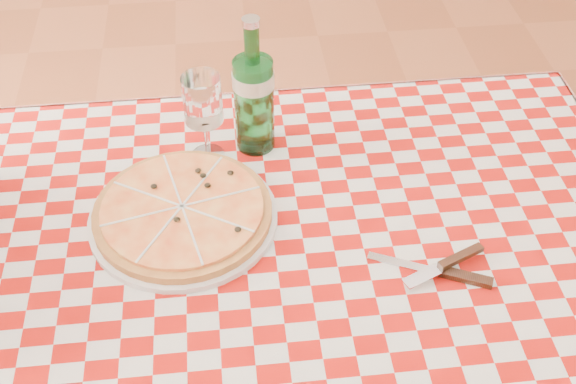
% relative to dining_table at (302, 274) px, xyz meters
% --- Properties ---
extents(dining_table, '(1.20, 0.80, 0.75)m').
position_rel_dining_table_xyz_m(dining_table, '(0.00, 0.00, 0.00)').
color(dining_table, brown).
rests_on(dining_table, ground).
extents(tablecloth, '(1.30, 0.90, 0.01)m').
position_rel_dining_table_xyz_m(tablecloth, '(0.00, 0.00, 0.09)').
color(tablecloth, '#A50F0A').
rests_on(tablecloth, dining_table).
extents(pizza_plate, '(0.42, 0.42, 0.04)m').
position_rel_dining_table_xyz_m(pizza_plate, '(-0.21, 0.07, 0.12)').
color(pizza_plate, '#CB8E43').
rests_on(pizza_plate, tablecloth).
extents(water_bottle, '(0.10, 0.10, 0.29)m').
position_rel_dining_table_xyz_m(water_bottle, '(-0.06, 0.27, 0.24)').
color(water_bottle, '#196427').
rests_on(water_bottle, tablecloth).
extents(wine_glass, '(0.08, 0.08, 0.19)m').
position_rel_dining_table_xyz_m(wine_glass, '(-0.16, 0.24, 0.19)').
color(wine_glass, white).
rests_on(wine_glass, tablecloth).
extents(cutlery, '(0.24, 0.20, 0.02)m').
position_rel_dining_table_xyz_m(cutlery, '(0.22, -0.10, 0.11)').
color(cutlery, silver).
rests_on(cutlery, tablecloth).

